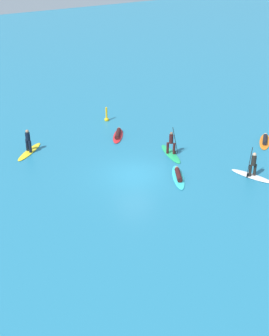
{
  "coord_description": "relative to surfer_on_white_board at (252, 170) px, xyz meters",
  "views": [
    {
      "loc": [
        -13.72,
        -23.97,
        15.12
      ],
      "look_at": [
        0.0,
        0.0,
        0.5
      ],
      "focal_mm": 51.59,
      "sensor_mm": 36.0,
      "label": 1
    }
  ],
  "objects": [
    {
      "name": "surfer_on_yellow_board",
      "position": [
        -11.32,
        10.65,
        0.01
      ],
      "size": [
        2.71,
        2.59,
        1.74
      ],
      "rotation": [
        0.0,
        0.0,
        0.75
      ],
      "color": "yellow",
      "rests_on": "ground_plane"
    },
    {
      "name": "surfer_on_white_board",
      "position": [
        0.0,
        0.0,
        0.0
      ],
      "size": [
        1.66,
        2.95,
        2.13
      ],
      "rotation": [
        0.0,
        0.0,
        1.94
      ],
      "color": "white",
      "rests_on": "ground_plane"
    },
    {
      "name": "surfer_on_green_board",
      "position": [
        -2.75,
        5.33,
        -0.05
      ],
      "size": [
        1.31,
        3.23,
        2.16
      ],
      "rotation": [
        0.0,
        0.0,
        4.51
      ],
      "color": "#23B266",
      "rests_on": "ground_plane"
    },
    {
      "name": "surfer_on_red_board",
      "position": [
        -4.53,
        9.93,
        -0.3
      ],
      "size": [
        2.13,
        2.67,
        0.43
      ],
      "rotation": [
        0.0,
        0.0,
        0.97
      ],
      "color": "red",
      "rests_on": "ground_plane"
    },
    {
      "name": "marker_buoy",
      "position": [
        -3.85,
        13.19,
        -0.2
      ],
      "size": [
        0.38,
        0.38,
        1.26
      ],
      "color": "yellow",
      "rests_on": "ground_plane"
    },
    {
      "name": "surfer_on_orange_board",
      "position": [
        4.51,
        3.59,
        -0.32
      ],
      "size": [
        2.66,
        2.62,
        0.39
      ],
      "rotation": [
        0.0,
        0.0,
        0.77
      ],
      "color": "orange",
      "rests_on": "ground_plane"
    },
    {
      "name": "surfer_on_teal_board",
      "position": [
        -4.21,
        2.25,
        -0.31
      ],
      "size": [
        2.1,
        3.2,
        0.41
      ],
      "rotation": [
        0.0,
        0.0,
        1.1
      ],
      "color": "#33C6CC",
      "rests_on": "ground_plane"
    },
    {
      "name": "ground_plane",
      "position": [
        -6.47,
        3.99,
        -0.45
      ],
      "size": [
        120.0,
        120.0,
        0.0
      ],
      "primitive_type": "plane",
      "color": "teal",
      "rests_on": "ground"
    }
  ]
}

